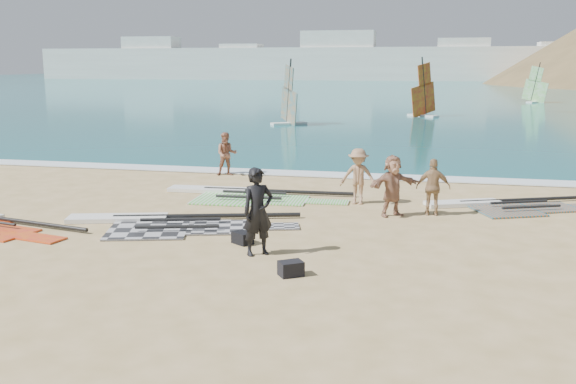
% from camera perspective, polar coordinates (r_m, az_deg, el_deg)
% --- Properties ---
extents(ground, '(300.00, 300.00, 0.00)m').
position_cam_1_polar(ground, '(13.15, -6.58, -7.53)').
color(ground, tan).
rests_on(ground, ground).
extents(sea, '(300.00, 240.00, 0.06)m').
position_cam_1_polar(sea, '(143.84, 11.38, 9.48)').
color(sea, '#0D5E5C').
rests_on(sea, ground).
extents(surf_line, '(300.00, 1.20, 0.04)m').
position_cam_1_polar(surf_line, '(24.75, 2.90, 1.49)').
color(surf_line, white).
rests_on(surf_line, ground).
extents(far_town, '(160.00, 8.00, 12.00)m').
position_cam_1_polar(far_town, '(162.94, 5.99, 11.42)').
color(far_town, white).
rests_on(far_town, ground).
extents(rig_grey, '(6.50, 3.50, 0.20)m').
position_cam_1_polar(rig_grey, '(17.50, -11.12, -2.70)').
color(rig_grey, '#232325').
rests_on(rig_grey, ground).
extents(rig_green, '(6.28, 2.50, 0.20)m').
position_cam_1_polar(rig_green, '(20.90, -4.27, -0.23)').
color(rig_green, '#48D431').
rests_on(rig_green, ground).
extents(rig_orange, '(5.54, 3.46, 0.20)m').
position_cam_1_polar(rig_orange, '(20.29, 18.62, -1.16)').
color(rig_orange, orange).
rests_on(rig_orange, ground).
extents(gear_bag_near, '(0.58, 0.55, 0.30)m').
position_cam_1_polar(gear_bag_near, '(13.11, 0.26, -6.81)').
color(gear_bag_near, black).
rests_on(gear_bag_near, ground).
extents(gear_bag_far, '(0.58, 0.55, 0.29)m').
position_cam_1_polar(gear_bag_far, '(15.41, -4.06, -4.08)').
color(gear_bag_far, black).
rests_on(gear_bag_far, ground).
extents(person_wetsuit, '(0.86, 0.83, 1.99)m').
position_cam_1_polar(person_wetsuit, '(14.31, -2.70, -1.76)').
color(person_wetsuit, black).
rests_on(person_wetsuit, ground).
extents(beachgoer_left, '(0.96, 0.85, 1.66)m').
position_cam_1_polar(beachgoer_left, '(24.70, -5.49, 3.39)').
color(beachgoer_left, '#9B634A').
rests_on(beachgoer_left, ground).
extents(beachgoer_mid, '(1.12, 0.66, 1.71)m').
position_cam_1_polar(beachgoer_mid, '(19.65, 6.25, 1.38)').
color(beachgoer_mid, '#997253').
rests_on(beachgoer_mid, ground).
extents(beachgoer_back, '(0.96, 0.42, 1.62)m').
position_cam_1_polar(beachgoer_back, '(18.54, 12.79, 0.42)').
color(beachgoer_back, '#A68157').
rests_on(beachgoer_back, ground).
extents(beachgoer_right, '(1.60, 1.38, 1.74)m').
position_cam_1_polar(beachgoer_right, '(18.22, 9.27, 0.56)').
color(beachgoer_right, '#A6755B').
rests_on(beachgoer_right, ground).
extents(windsurfer_left, '(2.48, 2.57, 4.59)m').
position_cam_1_polar(windsurfer_left, '(44.90, 0.08, 7.66)').
color(windsurfer_left, white).
rests_on(windsurfer_left, ground).
extents(windsurfer_centre, '(2.55, 2.61, 4.77)m').
position_cam_1_polar(windsurfer_centre, '(52.89, 11.95, 8.02)').
color(windsurfer_centre, white).
rests_on(windsurfer_centre, ground).
extents(windsurfer_right, '(2.46, 2.37, 4.37)m').
position_cam_1_polar(windsurfer_right, '(75.11, 21.10, 8.38)').
color(windsurfer_right, white).
rests_on(windsurfer_right, ground).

